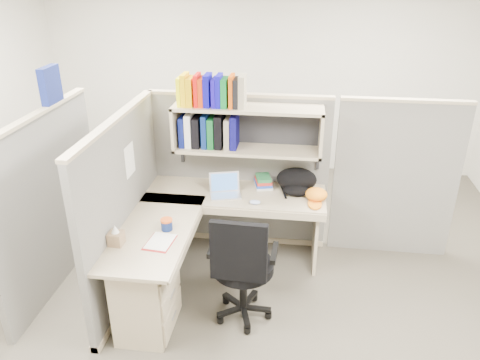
# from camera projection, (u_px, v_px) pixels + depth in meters

# --- Properties ---
(ground) EXTENTS (6.00, 6.00, 0.00)m
(ground) POSITION_uv_depth(u_px,v_px,m) (227.00, 290.00, 4.34)
(ground) COLOR #3A362D
(ground) RESTS_ON ground
(room_shell) EXTENTS (6.00, 6.00, 6.00)m
(room_shell) POSITION_uv_depth(u_px,v_px,m) (225.00, 123.00, 3.65)
(room_shell) COLOR beige
(room_shell) RESTS_ON ground
(cubicle) EXTENTS (3.79, 1.84, 1.95)m
(cubicle) POSITION_uv_depth(u_px,v_px,m) (195.00, 179.00, 4.40)
(cubicle) COLOR #5D5D58
(cubicle) RESTS_ON ground
(desk) EXTENTS (1.74, 1.75, 0.73)m
(desk) POSITION_uv_depth(u_px,v_px,m) (173.00, 266.00, 3.94)
(desk) COLOR gray
(desk) RESTS_ON ground
(laptop) EXTENTS (0.36, 0.36, 0.21)m
(laptop) POSITION_uv_depth(u_px,v_px,m) (225.00, 186.00, 4.44)
(laptop) COLOR silver
(laptop) RESTS_ON desk
(backpack) EXTENTS (0.41, 0.33, 0.23)m
(backpack) POSITION_uv_depth(u_px,v_px,m) (296.00, 182.00, 4.50)
(backpack) COLOR black
(backpack) RESTS_ON desk
(orange_cap) EXTENTS (0.23, 0.26, 0.11)m
(orange_cap) POSITION_uv_depth(u_px,v_px,m) (316.00, 194.00, 4.38)
(orange_cap) COLOR orange
(orange_cap) RESTS_ON desk
(snack_canister) EXTENTS (0.10, 0.10, 0.10)m
(snack_canister) POSITION_uv_depth(u_px,v_px,m) (167.00, 224.00, 3.89)
(snack_canister) COLOR #0D1C4E
(snack_canister) RESTS_ON desk
(tissue_box) EXTENTS (0.11, 0.11, 0.17)m
(tissue_box) POSITION_uv_depth(u_px,v_px,m) (116.00, 235.00, 3.68)
(tissue_box) COLOR #927453
(tissue_box) RESTS_ON desk
(mouse) EXTENTS (0.12, 0.09, 0.04)m
(mouse) POSITION_uv_depth(u_px,v_px,m) (255.00, 202.00, 4.32)
(mouse) COLOR #9BAEDC
(mouse) RESTS_ON desk
(paper_cup) EXTENTS (0.08, 0.08, 0.10)m
(paper_cup) POSITION_uv_depth(u_px,v_px,m) (231.00, 182.00, 4.65)
(paper_cup) COLOR white
(paper_cup) RESTS_ON desk
(book_stack) EXTENTS (0.21, 0.26, 0.11)m
(book_stack) POSITION_uv_depth(u_px,v_px,m) (263.00, 181.00, 4.65)
(book_stack) COLOR gray
(book_stack) RESTS_ON desk
(loose_paper) EXTENTS (0.22, 0.27, 0.00)m
(loose_paper) POSITION_uv_depth(u_px,v_px,m) (160.00, 241.00, 3.75)
(loose_paper) COLOR white
(loose_paper) RESTS_ON desk
(task_chair) EXTENTS (0.55, 0.51, 1.05)m
(task_chair) POSITION_uv_depth(u_px,v_px,m) (242.00, 284.00, 3.83)
(task_chair) COLOR black
(task_chair) RESTS_ON ground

